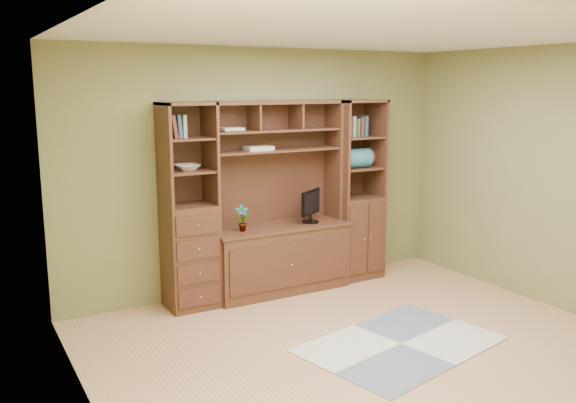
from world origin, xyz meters
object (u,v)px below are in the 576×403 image
center_hutch (280,199)px  right_tower (356,190)px  left_tower (189,207)px  monitor (311,200)px

center_hutch → right_tower: (1.02, 0.04, 0.00)m
center_hutch → left_tower: 1.00m
center_hutch → left_tower: size_ratio=1.00×
right_tower → monitor: (-0.66, -0.07, -0.05)m
right_tower → center_hutch: bearing=-177.8°
center_hutch → left_tower: same height
monitor → center_hutch: bearing=141.5°
right_tower → monitor: 0.67m
right_tower → monitor: size_ratio=4.14×
center_hutch → left_tower: bearing=177.7°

